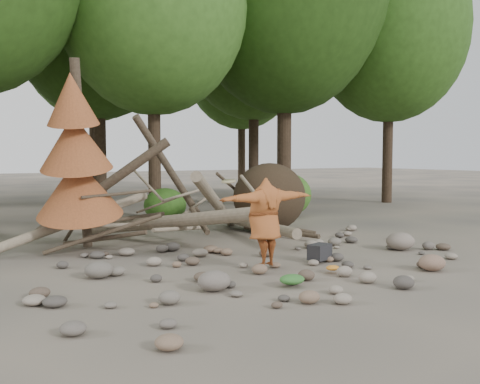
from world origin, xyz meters
TOP-DOWN VIEW (x-y plane):
  - ground at (0.00, 0.00)m, footprint 120.00×120.00m
  - deadfall_pile at (2.02, 4.24)m, footprint 8.55×5.24m
  - dead_conifer at (-3.12, 3.37)m, footprint 2.06×2.16m
  - bush_mid at (0.80, 7.80)m, footprint 1.40×1.40m
  - bush_right at (5.00, 7.00)m, footprint 2.00×2.00m
  - frisbee_thrower at (-0.39, -0.01)m, footprint 2.10×0.65m
  - backpack at (0.97, -0.01)m, footprint 0.55×0.45m
  - cloth_green at (-0.76, -1.41)m, footprint 0.44×0.37m
  - cloth_orange at (0.53, -0.93)m, footprint 0.27×0.22m
  - boulder_front_left at (-2.00, -0.96)m, footprint 0.55×0.50m
  - boulder_front_right at (2.29, -1.74)m, footprint 0.53×0.47m
  - boulder_mid_right at (3.50, 0.16)m, footprint 0.68×0.62m
  - boulder_mid_left at (-3.36, 0.89)m, footprint 0.51×0.46m

SIDE VIEW (x-z plane):
  - ground at x=0.00m, z-range 0.00..0.00m
  - cloth_orange at x=0.53m, z-range 0.00..0.10m
  - cloth_green at x=-0.76m, z-range 0.00..0.17m
  - boulder_mid_left at x=-3.36m, z-range 0.00..0.31m
  - boulder_front_right at x=2.29m, z-range 0.00..0.32m
  - backpack at x=0.97m, z-range 0.00..0.32m
  - boulder_front_left at x=-2.00m, z-range 0.00..0.33m
  - boulder_mid_right at x=3.50m, z-range 0.00..0.41m
  - bush_mid at x=0.80m, z-range 0.00..1.12m
  - bush_right at x=5.00m, z-range 0.00..1.60m
  - frisbee_thrower at x=-0.39m, z-range 0.08..1.78m
  - deadfall_pile at x=2.02m, z-range -0.70..2.60m
  - dead_conifer at x=-3.12m, z-range -0.06..4.29m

